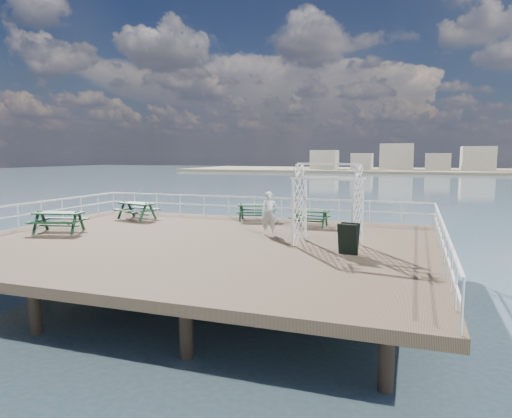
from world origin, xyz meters
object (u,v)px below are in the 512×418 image
object	(u,v)px
picnic_table_c	(310,215)
trellis_arbor	(327,209)
picnic_table_b	(257,209)
picnic_table_d	(59,218)
picnic_table_a	(137,207)
person	(269,214)

from	to	relation	value
picnic_table_c	trellis_arbor	xyz separation A→B (m)	(1.59, -4.23, 0.80)
picnic_table_b	picnic_table_d	world-z (taller)	picnic_table_d
picnic_table_a	picnic_table_c	distance (m)	8.96
picnic_table_a	person	xyz separation A→B (m)	(7.90, -2.34, 0.29)
trellis_arbor	person	world-z (taller)	trellis_arbor
picnic_table_a	picnic_table_b	world-z (taller)	picnic_table_a
trellis_arbor	picnic_table_d	bearing A→B (deg)	-166.52
picnic_table_a	picnic_table_b	bearing A→B (deg)	27.74
picnic_table_b	picnic_table_c	xyz separation A→B (m)	(2.92, -0.93, -0.06)
picnic_table_b	person	bearing A→B (deg)	-76.98
picnic_table_c	person	size ratio (longest dim) A/B	0.97
picnic_table_a	picnic_table_c	world-z (taller)	picnic_table_a
picnic_table_d	person	distance (m)	8.96
picnic_table_a	trellis_arbor	world-z (taller)	trellis_arbor
picnic_table_a	person	world-z (taller)	person
person	picnic_table_a	bearing A→B (deg)	154.40
picnic_table_a	trellis_arbor	size ratio (longest dim) A/B	0.75
picnic_table_b	picnic_table_d	distance (m)	9.12
picnic_table_d	person	bearing A→B (deg)	0.70
trellis_arbor	picnic_table_a	bearing A→B (deg)	169.44
trellis_arbor	person	bearing A→B (deg)	161.73
picnic_table_a	trellis_arbor	bearing A→B (deg)	-5.28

